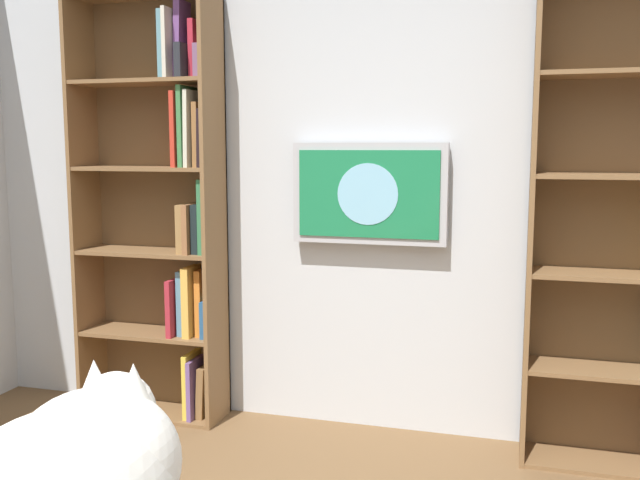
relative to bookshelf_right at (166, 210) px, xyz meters
name	(u,v)px	position (x,y,z in m)	size (l,w,h in m)	color
wall_back	(377,166)	(-1.09, -0.17, 0.24)	(4.52, 0.06, 2.70)	silver
bookshelf_right	(166,210)	(0.00, 0.00, 0.00)	(0.78, 0.28, 2.23)	brown
wall_mounted_tv	(369,194)	(-1.07, -0.08, 0.10)	(0.77, 0.07, 0.50)	#B7B7BC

